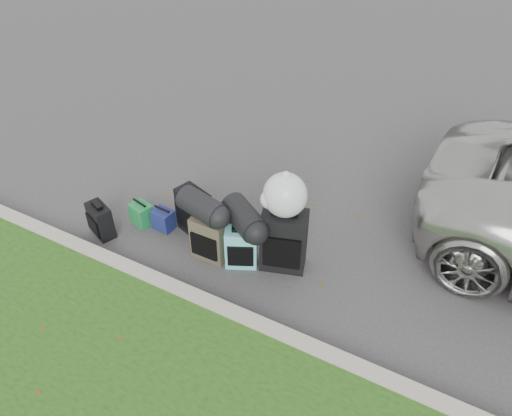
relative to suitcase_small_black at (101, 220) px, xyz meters
The scene contains 12 objects.
ground 2.00m from the suitcase_small_black, 17.24° to the left, with size 120.00×120.00×0.00m, color #383535.
curb 1.95m from the suitcase_small_black, 12.23° to the right, with size 120.00×0.18×0.15m, color #9E937F.
suitcase_small_black is the anchor object (origin of this frame).
suitcase_large_black_left 1.18m from the suitcase_small_black, 31.44° to the left, with size 0.43×0.26×0.62m, color black.
suitcase_olive 1.47m from the suitcase_small_black, 12.72° to the left, with size 0.42×0.26×0.58m, color #383325.
suitcase_teal 1.86m from the suitcase_small_black, 11.53° to the left, with size 0.37×0.22×0.52m, color #51A6AB.
suitcase_large_black_right 2.35m from the suitcase_small_black, 14.58° to the left, with size 0.52×0.31×0.78m, color black.
tote_green 0.52m from the suitcase_small_black, 52.95° to the left, with size 0.26×0.21×0.30m, color #1B7C3A.
tote_navy 0.78m from the suitcase_small_black, 36.82° to the left, with size 0.26×0.20×0.28m, color navy.
duffel_left 1.47m from the suitcase_small_black, 13.66° to the left, with size 0.30×0.30×0.56m, color black.
duffel_right 1.94m from the suitcase_small_black, 13.21° to the left, with size 0.32×0.32×0.56m, color black.
trash_bag 2.46m from the suitcase_small_black, 15.29° to the left, with size 0.49×0.49×0.49m, color silver.
Camera 1 is at (2.09, -3.87, 4.29)m, focal length 35.00 mm.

